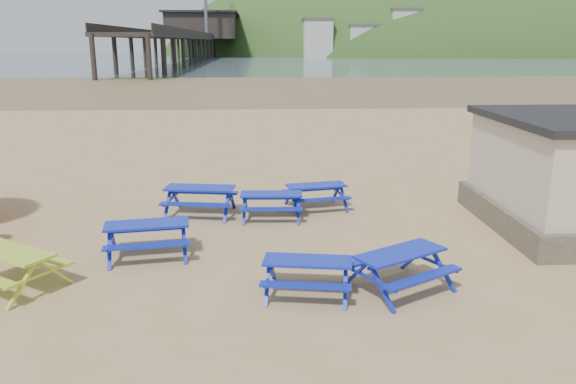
{
  "coord_description": "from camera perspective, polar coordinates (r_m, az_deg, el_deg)",
  "views": [
    {
      "loc": [
        0.35,
        -13.57,
        5.05
      ],
      "look_at": [
        1.15,
        1.5,
        1.0
      ],
      "focal_mm": 35.0,
      "sensor_mm": 36.0,
      "label": 1
    }
  ],
  "objects": [
    {
      "name": "sea",
      "position": [
        183.64,
        -3.22,
        13.42
      ],
      "size": [
        400.0,
        400.0,
        0.0
      ],
      "primitive_type": "plane",
      "color": "#4B5E6B",
      "rests_on": "ground"
    },
    {
      "name": "ground",
      "position": [
        14.48,
        -4.24,
        -5.43
      ],
      "size": [
        400.0,
        400.0,
        0.0
      ],
      "primitive_type": "plane",
      "color": "tan",
      "rests_on": "ground"
    },
    {
      "name": "picnic_table_blue_f",
      "position": [
        12.09,
        11.27,
        -7.81
      ],
      "size": [
        2.53,
        2.39,
        0.83
      ],
      "rotation": [
        0.0,
        0.0,
        0.53
      ],
      "color": "#0109A6",
      "rests_on": "ground"
    },
    {
      "name": "picnic_table_blue_b",
      "position": [
        16.54,
        -1.7,
        -1.39
      ],
      "size": [
        1.86,
        1.52,
        0.76
      ],
      "rotation": [
        0.0,
        0.0,
        -0.04
      ],
      "color": "#0109A6",
      "rests_on": "ground"
    },
    {
      "name": "picnic_table_blue_a",
      "position": [
        17.06,
        -8.91,
        -0.88
      ],
      "size": [
        2.26,
        1.92,
        0.86
      ],
      "rotation": [
        0.0,
        0.0,
        -0.15
      ],
      "color": "#0109A6",
      "rests_on": "ground"
    },
    {
      "name": "wet_sand",
      "position": [
        68.75,
        -3.37,
        10.79
      ],
      "size": [
        400.0,
        400.0,
        0.0
      ],
      "primitive_type": "plane",
      "color": "olive",
      "rests_on": "ground"
    },
    {
      "name": "headland_town",
      "position": [
        259.67,
        17.51,
        11.04
      ],
      "size": [
        264.0,
        144.0,
        108.0
      ],
      "color": "#2D4C1E",
      "rests_on": "ground"
    },
    {
      "name": "pier",
      "position": [
        192.67,
        -8.78,
        14.97
      ],
      "size": [
        24.0,
        220.0,
        39.29
      ],
      "color": "black",
      "rests_on": "ground"
    },
    {
      "name": "picnic_table_yellow",
      "position": [
        13.28,
        -26.1,
        -7.04
      ],
      "size": [
        2.5,
        2.39,
        0.82
      ],
      "rotation": [
        0.0,
        0.0,
        -0.59
      ],
      "color": "gold",
      "rests_on": "ground"
    },
    {
      "name": "picnic_table_blue_c",
      "position": [
        17.5,
        2.87,
        -0.46
      ],
      "size": [
        2.08,
        1.8,
        0.77
      ],
      "rotation": [
        0.0,
        0.0,
        0.2
      ],
      "color": "#0109A6",
      "rests_on": "ground"
    },
    {
      "name": "picnic_table_blue_e",
      "position": [
        11.66,
        1.98,
        -8.59
      ],
      "size": [
        2.0,
        1.71,
        0.75
      ],
      "rotation": [
        0.0,
        0.0,
        -0.15
      ],
      "color": "#0109A6",
      "rests_on": "ground"
    },
    {
      "name": "picnic_table_blue_d",
      "position": [
        14.06,
        -14.06,
        -4.69
      ],
      "size": [
        2.21,
        1.89,
        0.83
      ],
      "rotation": [
        0.0,
        0.0,
        0.16
      ],
      "color": "#0109A6",
      "rests_on": "ground"
    }
  ]
}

